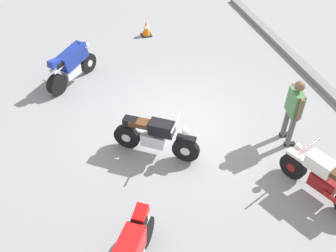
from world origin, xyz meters
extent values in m
plane|color=gray|center=(0.00, 0.00, 0.00)|extent=(40.00, 40.00, 0.00)
cube|color=gray|center=(0.00, 4.60, 0.07)|extent=(14.00, 0.30, 0.15)
cylinder|color=black|center=(2.94, -1.55, 0.30)|extent=(0.63, 0.51, 0.60)
cylinder|color=silver|center=(2.94, -1.55, 0.30)|extent=(0.27, 0.26, 0.21)
cube|color=black|center=(3.26, -1.75, 0.87)|extent=(0.65, 0.54, 0.12)
cube|color=red|center=(3.01, -1.59, 0.95)|extent=(0.41, 0.37, 0.23)
cylinder|color=silver|center=(3.01, -1.69, 0.77)|extent=(0.38, 0.29, 0.17)
cylinder|color=silver|center=(3.09, -1.55, 0.77)|extent=(0.38, 0.29, 0.17)
cylinder|color=black|center=(-3.28, -1.86, 0.30)|extent=(0.53, 0.54, 0.60)
cylinder|color=black|center=(-2.34, -2.84, 0.30)|extent=(0.58, 0.59, 0.60)
cylinder|color=silver|center=(-3.28, -1.86, 0.30)|extent=(0.28, 0.28, 0.21)
cylinder|color=silver|center=(-2.34, -2.84, 0.30)|extent=(0.28, 0.28, 0.21)
cube|color=silver|center=(-2.78, -2.39, 0.40)|extent=(0.59, 0.60, 0.32)
cube|color=navy|center=(-2.88, -2.28, 0.80)|extent=(0.94, 0.96, 0.57)
cone|color=navy|center=(-3.24, -1.90, 0.95)|extent=(0.49, 0.49, 0.39)
cube|color=black|center=(-2.60, -2.57, 0.87)|extent=(0.60, 0.61, 0.12)
cube|color=navy|center=(-2.40, -2.78, 0.95)|extent=(0.40, 0.40, 0.23)
cylinder|color=silver|center=(-2.37, -2.69, 0.77)|extent=(0.34, 0.35, 0.17)
cylinder|color=silver|center=(-2.49, -2.80, 0.77)|extent=(0.34, 0.35, 0.17)
cylinder|color=silver|center=(-3.14, -2.00, 0.97)|extent=(0.53, 0.51, 0.04)
sphere|color=silver|center=(-3.29, -1.84, 0.90)|extent=(0.16, 0.16, 0.16)
cylinder|color=black|center=(1.14, -0.15, 0.32)|extent=(0.45, 0.60, 0.64)
cylinder|color=black|center=(0.33, -1.36, 0.32)|extent=(0.45, 0.60, 0.64)
cylinder|color=silver|center=(1.14, -0.15, 0.32)|extent=(0.24, 0.26, 0.22)
cylinder|color=silver|center=(0.33, -1.36, 0.32)|extent=(0.24, 0.26, 0.22)
cube|color=silver|center=(0.71, -0.79, 0.42)|extent=(0.54, 0.62, 0.32)
cube|color=black|center=(0.82, -0.63, 0.82)|extent=(0.58, 0.64, 0.30)
cube|color=black|center=(1.14, -0.15, 0.67)|extent=(0.38, 0.45, 0.08)
cube|color=#4C2D19|center=(0.57, -1.00, 0.84)|extent=(0.55, 0.64, 0.12)
cube|color=black|center=(0.40, -1.25, 0.82)|extent=(0.36, 0.39, 0.18)
cylinder|color=silver|center=(0.34, -1.03, 0.37)|extent=(0.40, 0.52, 0.16)
cylinder|color=silver|center=(1.00, -0.35, 1.07)|extent=(0.60, 0.42, 0.04)
sphere|color=silver|center=(1.12, -0.17, 0.87)|extent=(0.16, 0.16, 0.16)
cylinder|color=black|center=(2.24, 1.96, 0.30)|extent=(0.61, 0.38, 0.60)
cylinder|color=maroon|center=(2.24, 1.96, 0.30)|extent=(0.26, 0.25, 0.21)
cube|color=maroon|center=(2.91, 2.25, 0.40)|extent=(0.63, 0.48, 0.32)
cube|color=white|center=(2.72, 2.17, 0.80)|extent=(0.64, 0.51, 0.30)
cube|color=white|center=(2.24, 1.96, 0.63)|extent=(0.47, 0.32, 0.08)
cylinder|color=maroon|center=(3.34, 2.25, 0.35)|extent=(0.55, 0.32, 0.16)
cylinder|color=maroon|center=(2.42, 2.04, 1.05)|extent=(0.31, 0.66, 0.04)
sphere|color=silver|center=(2.22, 1.95, 0.85)|extent=(0.16, 0.16, 0.16)
cylinder|color=#59595B|center=(1.37, 2.37, 0.43)|extent=(0.15, 0.15, 0.87)
cube|color=black|center=(1.38, 2.43, 0.04)|extent=(0.15, 0.27, 0.08)
cylinder|color=#59595B|center=(1.03, 2.43, 0.43)|extent=(0.15, 0.15, 0.87)
cube|color=black|center=(1.04, 2.49, 0.04)|extent=(0.15, 0.27, 0.08)
cube|color=#4C7F4C|center=(1.20, 2.40, 1.18)|extent=(0.52, 0.30, 0.62)
cylinder|color=brown|center=(1.48, 2.35, 1.20)|extent=(0.10, 0.10, 0.58)
cylinder|color=brown|center=(0.91, 2.45, 1.20)|extent=(0.10, 0.10, 0.58)
sphere|color=brown|center=(1.20, 2.40, 1.63)|extent=(0.24, 0.24, 0.24)
cube|color=black|center=(-5.06, 0.38, 0.01)|extent=(0.36, 0.36, 0.03)
cone|color=orange|center=(-5.06, 0.38, 0.28)|extent=(0.28, 0.28, 0.50)
cylinder|color=white|center=(-5.06, 0.38, 0.32)|extent=(0.19, 0.19, 0.08)
camera|label=1|loc=(6.78, -2.17, 6.29)|focal=39.56mm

